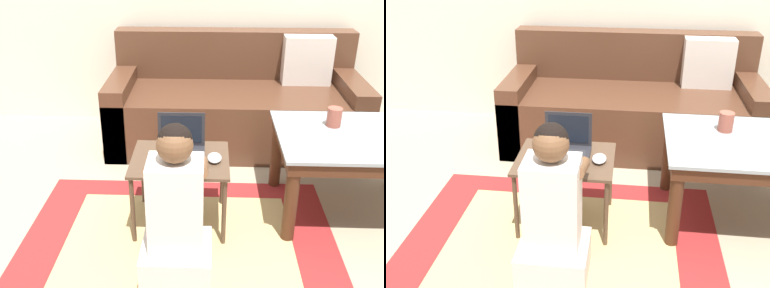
{
  "view_description": "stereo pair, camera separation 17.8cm",
  "coord_description": "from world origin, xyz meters",
  "views": [
    {
      "loc": [
        0.02,
        -1.96,
        1.52
      ],
      "look_at": [
        -0.06,
        0.18,
        0.47
      ],
      "focal_mm": 42.0,
      "sensor_mm": 36.0,
      "label": 1
    },
    {
      "loc": [
        0.2,
        -1.95,
        1.52
      ],
      "look_at": [
        -0.06,
        0.18,
        0.47
      ],
      "focal_mm": 42.0,
      "sensor_mm": 36.0,
      "label": 2
    }
  ],
  "objects": [
    {
      "name": "cup_on_table",
      "position": [
        0.73,
        0.4,
        0.55
      ],
      "size": [
        0.08,
        0.08,
        0.11
      ],
      "color": "#994C3D",
      "rests_on": "coffee_table"
    },
    {
      "name": "laptop_desk",
      "position": [
        -0.12,
        0.13,
        0.36
      ],
      "size": [
        0.52,
        0.42,
        0.41
      ],
      "color": "#4C3828",
      "rests_on": "ground_plane"
    },
    {
      "name": "couch",
      "position": [
        0.23,
        1.24,
        0.28
      ],
      "size": [
        1.84,
        0.82,
        0.8
      ],
      "color": "#4C2D1E",
      "rests_on": "ground_plane"
    },
    {
      "name": "computer_mouse",
      "position": [
        0.06,
        0.11,
        0.43
      ],
      "size": [
        0.07,
        0.11,
        0.03
      ],
      "color": "silver",
      "rests_on": "laptop_desk"
    },
    {
      "name": "area_rug",
      "position": [
        -0.12,
        -0.09,
        0.0
      ],
      "size": [
        1.67,
        1.32,
        0.01
      ],
      "color": "maroon",
      "rests_on": "ground_plane"
    },
    {
      "name": "person_seated",
      "position": [
        -0.11,
        -0.31,
        0.34
      ],
      "size": [
        0.32,
        0.42,
        0.8
      ],
      "color": "silver",
      "rests_on": "ground_plane"
    },
    {
      "name": "ground_plane",
      "position": [
        0.0,
        0.0,
        0.0
      ],
      "size": [
        16.0,
        16.0,
        0.0
      ],
      "primitive_type": "plane",
      "color": "gray"
    },
    {
      "name": "coffee_table",
      "position": [
        0.83,
        0.28,
        0.42
      ],
      "size": [
        0.85,
        0.67,
        0.49
      ],
      "color": "gray",
      "rests_on": "ground_plane"
    },
    {
      "name": "laptop",
      "position": [
        -0.12,
        0.17,
        0.45
      ],
      "size": [
        0.25,
        0.2,
        0.21
      ],
      "color": "#232328",
      "rests_on": "laptop_desk"
    }
  ]
}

